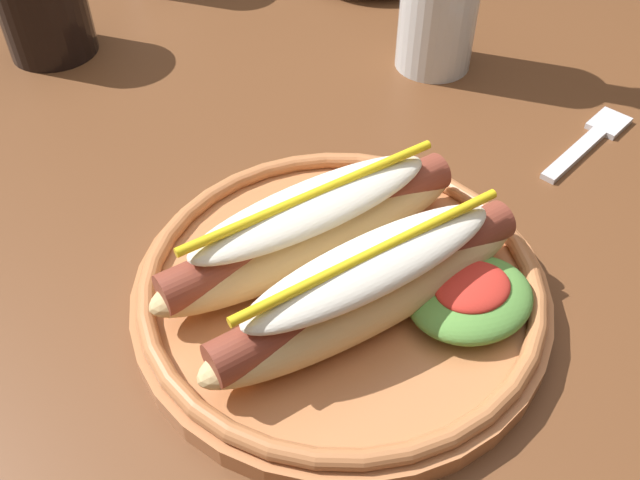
% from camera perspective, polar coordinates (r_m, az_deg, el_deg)
% --- Properties ---
extents(dining_table, '(1.20, 1.09, 0.74)m').
position_cam_1_polar(dining_table, '(0.64, -6.33, 0.48)').
color(dining_table, brown).
rests_on(dining_table, ground_plane).
extents(hot_dog_plate, '(0.27, 0.27, 0.08)m').
position_cam_1_polar(hot_dog_plate, '(0.44, 2.19, -2.93)').
color(hot_dog_plate, '#B77042').
rests_on(hot_dog_plate, dining_table).
extents(fork, '(0.12, 0.06, 0.00)m').
position_cam_1_polar(fork, '(0.63, 21.35, 7.71)').
color(fork, silver).
rests_on(fork, dining_table).
extents(soda_cup, '(0.08, 0.08, 0.10)m').
position_cam_1_polar(soda_cup, '(0.73, -21.91, 17.68)').
color(soda_cup, black).
rests_on(soda_cup, dining_table).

